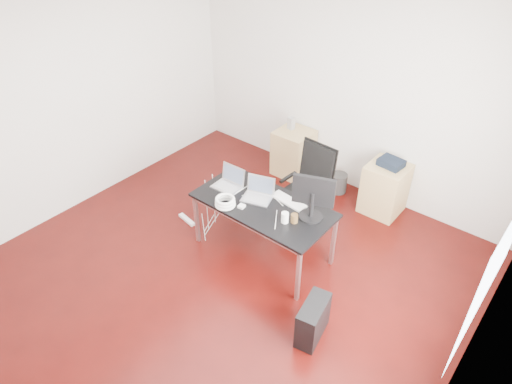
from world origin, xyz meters
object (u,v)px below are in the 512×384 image
Objects in this scene: office_chair at (309,183)px; filing_cabinet_right at (385,189)px; filing_cabinet_left at (293,153)px; desk at (263,208)px; pc_tower at (313,320)px.

filing_cabinet_right is at bearing 56.41° from office_chair.
filing_cabinet_left is (-0.83, 0.85, -0.26)m from office_chair.
office_chair reaches higher than desk.
filing_cabinet_right is 1.56× the size of pc_tower.
filing_cabinet_right is 2.35m from pc_tower.
filing_cabinet_left is (-0.75, 1.68, -0.33)m from desk.
filing_cabinet_right is (0.73, 1.68, -0.33)m from desk.
office_chair is 1.54× the size of filing_cabinet_left.
desk reaches higher than filing_cabinet_left.
office_chair is (0.08, 0.82, -0.07)m from desk.
filing_cabinet_left is 1.00× the size of filing_cabinet_right.
pc_tower is (1.05, -1.46, -0.39)m from office_chair.
office_chair is 2.40× the size of pc_tower.
filing_cabinet_left is at bearing 138.18° from office_chair.
pc_tower is (1.89, -2.32, -0.13)m from filing_cabinet_left.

